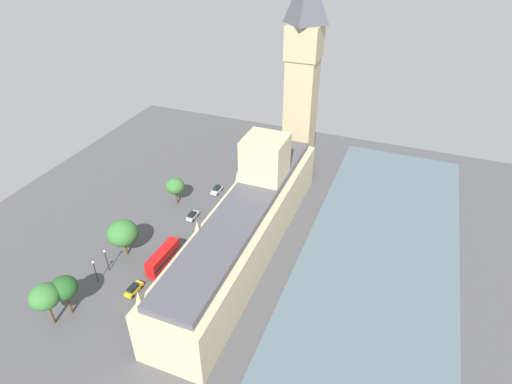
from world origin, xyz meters
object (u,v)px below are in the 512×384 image
plane_tree_midblock (64,288)px  street_lamp_slot_10 (106,256)px  clock_tower (303,73)px  plane_tree_by_river_gate (45,297)px  pedestrian_under_trees (172,285)px  plane_tree_far_end (175,186)px  car_silver_trailing (193,216)px  plane_tree_near_tower (122,233)px  car_white_corner (217,190)px  double_decker_bus_leading (163,258)px  parliament_building (249,220)px  car_yellow_cab_opposite_hall (134,289)px  pedestrian_kerbside (158,302)px  street_lamp_slot_11 (94,268)px

plane_tree_midblock → street_lamp_slot_10: size_ratio=1.55×
clock_tower → plane_tree_by_river_gate: (27.48, 75.74, -23.72)m
pedestrian_under_trees → plane_tree_far_end: plane_tree_far_end is taller
car_silver_trailing → plane_tree_by_river_gate: size_ratio=0.43×
pedestrian_under_trees → plane_tree_near_tower: bearing=-73.9°
car_white_corner → double_decker_bus_leading: (-2.28, 32.58, 1.75)m
plane_tree_far_end → plane_tree_by_river_gate: size_ratio=0.81×
car_silver_trailing → plane_tree_by_river_gate: (9.02, 40.88, 6.55)m
parliament_building → street_lamp_slot_10: (26.39, 20.07, -3.24)m
plane_tree_near_tower → plane_tree_midblock: bearing=90.6°
plane_tree_far_end → plane_tree_midblock: (0.22, 42.00, 1.21)m
pedestrian_under_trees → plane_tree_far_end: (15.51, -28.54, 5.04)m
plane_tree_far_end → plane_tree_by_river_gate: plane_tree_by_river_gate is taller
clock_tower → plane_tree_far_end: clock_tower is taller
parliament_building → car_silver_trailing: parliament_building is taller
car_yellow_cab_opposite_hall → plane_tree_midblock: 14.12m
plane_tree_by_river_gate → clock_tower: bearing=-109.9°
car_white_corner → pedestrian_kerbside: size_ratio=2.62×
double_decker_bus_leading → pedestrian_under_trees: bearing=137.6°
parliament_building → car_silver_trailing: bearing=-14.0°
car_white_corner → clock_tower: bearing=-128.9°
car_silver_trailing → parliament_building: bearing=-13.3°
plane_tree_near_tower → street_lamp_slot_10: bearing=85.7°
parliament_building → car_yellow_cab_opposite_hall: size_ratio=15.22×
clock_tower → car_white_corner: size_ratio=13.58×
double_decker_bus_leading → street_lamp_slot_11: (10.96, 9.74, 1.73)m
plane_tree_by_river_gate → street_lamp_slot_11: 12.74m
car_white_corner → double_decker_bus_leading: size_ratio=0.42×
parliament_building → plane_tree_by_river_gate: size_ratio=7.17×
parliament_building → plane_tree_midblock: (25.72, 32.96, -0.47)m
plane_tree_midblock → plane_tree_near_tower: size_ratio=0.98×
pedestrian_kerbside → plane_tree_near_tower: plane_tree_near_tower is taller
double_decker_bus_leading → street_lamp_slot_10: 12.61m
parliament_building → plane_tree_midblock: bearing=52.0°
pedestrian_under_trees → parliament_building: bearing=-171.8°
street_lamp_slot_11 → pedestrian_kerbside: bearing=177.4°
pedestrian_kerbside → street_lamp_slot_10: size_ratio=0.28×
car_silver_trailing → plane_tree_near_tower: bearing=-112.3°
car_silver_trailing → pedestrian_kerbside: (-7.73, 29.26, -0.13)m
clock_tower → street_lamp_slot_11: (26.61, 63.40, -26.79)m
pedestrian_under_trees → plane_tree_midblock: 21.63m
car_white_corner → car_silver_trailing: size_ratio=1.05×
plane_tree_midblock → plane_tree_by_river_gate: plane_tree_by_river_gate is taller
street_lamp_slot_10 → plane_tree_near_tower: bearing=-94.3°
double_decker_bus_leading → pedestrian_under_trees: size_ratio=6.20×
plane_tree_by_river_gate → street_lamp_slot_10: 16.63m
pedestrian_kerbside → double_decker_bus_leading: bearing=90.6°
street_lamp_slot_10 → car_yellow_cab_opposite_hall: bearing=159.2°
double_decker_bus_leading → pedestrian_kerbside: size_ratio=6.25×
clock_tower → pedestrian_under_trees: (10.34, 58.86, -30.39)m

